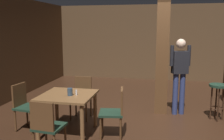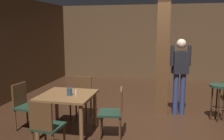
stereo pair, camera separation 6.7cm
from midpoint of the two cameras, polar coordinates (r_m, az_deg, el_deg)
ground_plane at (r=5.39m, az=10.97°, el=-11.88°), size 10.80×10.80×0.00m
wall_back at (r=9.53m, az=11.98°, el=6.10°), size 8.00×0.10×2.80m
pillar at (r=5.76m, az=11.86°, el=3.85°), size 0.28×0.28×2.80m
dining_table at (r=4.72m, az=-9.78°, el=-6.92°), size 0.96×0.96×0.75m
chair_north at (r=5.51m, az=-6.56°, el=-5.73°), size 0.42×0.42×0.89m
chair_west at (r=5.15m, az=-18.96°, el=-7.31°), size 0.47×0.47×0.89m
chair_south at (r=4.00m, az=-14.48°, el=-12.03°), size 0.45×0.45×0.89m
chair_east at (r=4.52m, az=1.05°, el=-9.13°), size 0.48×0.48×0.89m
napkin_cup at (r=4.58m, az=-9.29°, el=-4.92°), size 0.09×0.09×0.14m
salt_shaker at (r=4.60m, az=-7.85°, el=-5.09°), size 0.03×0.03×0.10m
standing_person at (r=5.77m, az=15.62°, el=-0.27°), size 0.47×0.29×1.72m
bar_stool_near at (r=5.75m, az=23.45°, el=-4.93°), size 0.37×0.37×0.78m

